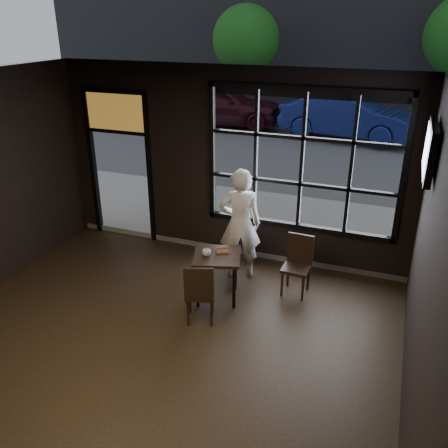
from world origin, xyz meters
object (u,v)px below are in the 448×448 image
at_px(cafe_table, 217,276).
at_px(chair_near, 200,291).
at_px(navy_car, 348,116).
at_px(man, 240,224).

relative_size(cafe_table, chair_near, 0.80).
relative_size(chair_near, navy_car, 0.20).
distance_m(cafe_table, man, 0.94).
bearing_deg(navy_car, cafe_table, -173.35).
height_order(chair_near, navy_car, navy_car).
bearing_deg(man, cafe_table, 62.80).
distance_m(man, navy_car, 9.74).
height_order(chair_near, man, man).
xyz_separation_m(chair_near, navy_car, (0.52, 11.09, 0.38)).
height_order(cafe_table, chair_near, chair_near).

